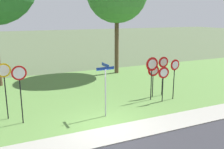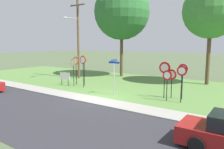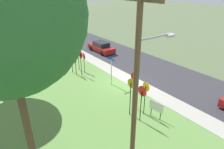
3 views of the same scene
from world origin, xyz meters
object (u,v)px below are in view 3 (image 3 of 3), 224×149
at_px(yield_sign_near_left, 72,55).
at_px(street_name_post, 111,68).
at_px(stop_sign_near_right, 134,83).
at_px(utility_pole, 139,79).
at_px(stop_sign_far_left, 131,89).
at_px(stop_sign_far_center, 146,92).
at_px(oak_tree_left, 3,15).
at_px(parked_sedan_distant, 101,47).
at_px(notice_board, 156,107).
at_px(yield_sign_near_right, 78,54).
at_px(yield_sign_far_right, 84,58).
at_px(stop_sign_near_left, 142,96).
at_px(yield_sign_center, 76,61).
at_px(yield_sign_far_left, 81,57).

bearing_deg(yield_sign_near_left, street_name_post, -155.96).
height_order(stop_sign_near_right, utility_pole, utility_pole).
xyz_separation_m(stop_sign_near_right, stop_sign_far_left, (-0.63, 0.83, 0.01)).
relative_size(stop_sign_far_center, oak_tree_left, 0.24).
distance_m(stop_sign_far_left, yield_sign_near_left, 9.25).
distance_m(yield_sign_near_left, street_name_post, 4.96).
xyz_separation_m(yield_sign_near_left, parked_sedan_distant, (4.17, -6.37, -1.27)).
bearing_deg(notice_board, stop_sign_near_right, 3.08).
relative_size(yield_sign_near_left, yield_sign_near_right, 1.02).
relative_size(stop_sign_near_right, street_name_post, 1.03).
bearing_deg(utility_pole, notice_board, -62.19).
distance_m(street_name_post, utility_pole, 9.71).
relative_size(yield_sign_near_left, yield_sign_far_right, 1.18).
relative_size(stop_sign_near_right, yield_sign_far_right, 1.32).
relative_size(stop_sign_far_left, utility_pole, 0.31).
xyz_separation_m(stop_sign_near_left, yield_sign_center, (9.47, -0.00, -0.39)).
relative_size(notice_board, oak_tree_left, 0.12).
bearing_deg(street_name_post, stop_sign_far_center, 169.36).
xyz_separation_m(stop_sign_near_right, yield_sign_near_right, (8.83, -0.10, -0.19)).
distance_m(yield_sign_near_right, utility_pole, 13.74).
distance_m(yield_sign_near_left, yield_sign_far_right, 1.31).
bearing_deg(parked_sedan_distant, yield_sign_near_left, 122.92).
xyz_separation_m(stop_sign_near_right, notice_board, (-1.97, -0.38, -1.20)).
bearing_deg(yield_sign_near_right, yield_sign_far_left, 159.68).
xyz_separation_m(stop_sign_far_left, street_name_post, (4.58, -1.69, -0.40)).
bearing_deg(utility_pole, parked_sedan_distant, -28.51).
bearing_deg(parked_sedan_distant, stop_sign_far_center, 158.02).
xyz_separation_m(yield_sign_near_left, yield_sign_far_left, (-1.14, -0.46, 0.11)).
relative_size(yield_sign_near_left, oak_tree_left, 0.23).
distance_m(stop_sign_far_center, yield_sign_far_right, 9.10).
distance_m(stop_sign_near_right, stop_sign_far_center, 1.20).
bearing_deg(yield_sign_far_right, yield_sign_center, 99.54).
distance_m(stop_sign_near_right, yield_sign_near_left, 8.66).
height_order(yield_sign_far_right, yield_sign_center, yield_sign_far_right).
height_order(street_name_post, utility_pole, utility_pole).
bearing_deg(yield_sign_far_left, oak_tree_left, 138.72).
bearing_deg(yield_sign_center, notice_board, -162.11).
distance_m(street_name_post, oak_tree_left, 11.43).
xyz_separation_m(stop_sign_far_left, yield_sign_far_left, (8.11, -0.50, -0.05)).
xyz_separation_m(stop_sign_far_center, yield_sign_near_right, (10.01, -0.07, 0.01)).
bearing_deg(yield_sign_near_left, yield_sign_far_right, -119.75).
bearing_deg(stop_sign_near_right, yield_sign_near_left, 4.90).
bearing_deg(stop_sign_far_left, street_name_post, -27.02).
height_order(yield_sign_near_right, parked_sedan_distant, yield_sign_near_right).
relative_size(oak_tree_left, parked_sedan_distant, 2.43).
distance_m(stop_sign_near_left, yield_sign_near_right, 10.46).
height_order(stop_sign_far_left, yield_sign_near_right, stop_sign_far_left).
bearing_deg(stop_sign_near_left, yield_sign_near_right, -5.74).
relative_size(yield_sign_far_left, parked_sedan_distant, 0.60).
bearing_deg(yield_sign_near_right, parked_sedan_distant, -56.97).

